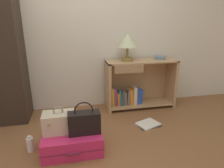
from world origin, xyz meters
The scene contains 10 objects.
ground_plane centered at (0.00, 0.00, 0.00)m, with size 9.00×9.00×0.00m, color brown.
back_wall centered at (0.00, 1.50, 1.30)m, with size 6.40×0.10×2.60m, color silver.
bookshelf centered at (0.77, 1.26, 0.36)m, with size 1.09×0.38×0.76m.
table_lamp centered at (0.59, 1.26, 1.04)m, with size 0.28×0.28×0.41m.
bowl centered at (1.14, 1.28, 0.79)m, with size 0.17×0.17×0.05m, color slate.
suitcase_large centered at (-0.29, 0.30, 0.11)m, with size 0.63×0.49×0.21m.
train_case centered at (-0.41, 0.34, 0.32)m, with size 0.34×0.22×0.29m.
handbag centered at (-0.16, 0.26, 0.34)m, with size 0.33×0.14×0.35m.
bottle centered at (-0.74, 0.36, 0.08)m, with size 0.07×0.07×0.18m.
open_book_on_floor centered at (0.72, 0.63, 0.01)m, with size 0.35×0.31×0.02m.
Camera 1 is at (-0.26, -1.62, 1.35)m, focal length 32.00 mm.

